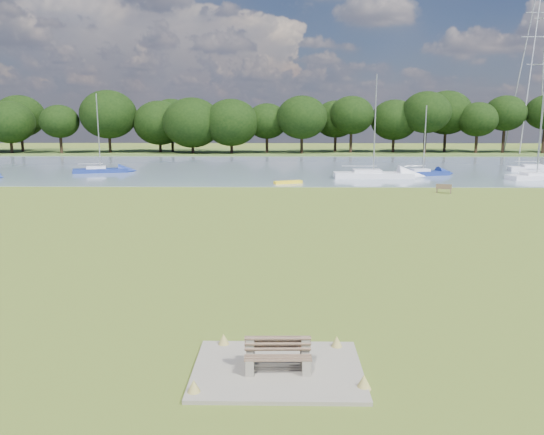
{
  "coord_description": "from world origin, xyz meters",
  "views": [
    {
      "loc": [
        0.07,
        -26.27,
        6.21
      ],
      "look_at": [
        -0.35,
        -2.0,
        1.67
      ],
      "focal_mm": 35.0,
      "sensor_mm": 36.0,
      "label": 1
    }
  ],
  "objects_px": {
    "riverbank_bench": "(444,189)",
    "sailboat_1": "(100,169)",
    "pylon": "(540,37)",
    "sailboat_2": "(536,167)",
    "bench_pair": "(278,354)",
    "sailboat_0": "(423,171)",
    "kayak": "(288,182)",
    "sailboat_3": "(536,175)",
    "sailboat_5": "(372,173)"
  },
  "relations": [
    {
      "from": "bench_pair",
      "to": "sailboat_1",
      "type": "xyz_separation_m",
      "value": [
        -20.88,
        48.52,
        0.04
      ]
    },
    {
      "from": "riverbank_bench",
      "to": "sailboat_3",
      "type": "height_order",
      "value": "sailboat_3"
    },
    {
      "from": "sailboat_0",
      "to": "sailboat_5",
      "type": "height_order",
      "value": "sailboat_5"
    },
    {
      "from": "bench_pair",
      "to": "sailboat_0",
      "type": "distance_m",
      "value": 48.56
    },
    {
      "from": "pylon",
      "to": "sailboat_1",
      "type": "height_order",
      "value": "pylon"
    },
    {
      "from": "bench_pair",
      "to": "sailboat_1",
      "type": "relative_size",
      "value": 0.19
    },
    {
      "from": "kayak",
      "to": "pylon",
      "type": "relative_size",
      "value": 0.09
    },
    {
      "from": "kayak",
      "to": "sailboat_2",
      "type": "xyz_separation_m",
      "value": [
        29.6,
        12.68,
        0.35
      ]
    },
    {
      "from": "bench_pair",
      "to": "pylon",
      "type": "relative_size",
      "value": 0.05
    },
    {
      "from": "bench_pair",
      "to": "sailboat_3",
      "type": "relative_size",
      "value": 0.21
    },
    {
      "from": "kayak",
      "to": "sailboat_2",
      "type": "distance_m",
      "value": 32.21
    },
    {
      "from": "sailboat_3",
      "to": "sailboat_5",
      "type": "distance_m",
      "value": 16.72
    },
    {
      "from": "riverbank_bench",
      "to": "sailboat_3",
      "type": "bearing_deg",
      "value": 62.09
    },
    {
      "from": "sailboat_2",
      "to": "pylon",
      "type": "bearing_deg",
      "value": 71.82
    },
    {
      "from": "sailboat_0",
      "to": "sailboat_5",
      "type": "relative_size",
      "value": 0.71
    },
    {
      "from": "pylon",
      "to": "kayak",
      "type": "bearing_deg",
      "value": -133.95
    },
    {
      "from": "pylon",
      "to": "sailboat_5",
      "type": "bearing_deg",
      "value": -130.9
    },
    {
      "from": "pylon",
      "to": "sailboat_1",
      "type": "distance_m",
      "value": 77.1
    },
    {
      "from": "pylon",
      "to": "sailboat_2",
      "type": "bearing_deg",
      "value": -113.56
    },
    {
      "from": "sailboat_3",
      "to": "sailboat_5",
      "type": "xyz_separation_m",
      "value": [
        -16.69,
        0.97,
        0.1
      ]
    },
    {
      "from": "sailboat_0",
      "to": "sailboat_5",
      "type": "bearing_deg",
      "value": -174.43
    },
    {
      "from": "sailboat_1",
      "to": "riverbank_bench",
      "type": "bearing_deg",
      "value": -41.86
    },
    {
      "from": "kayak",
      "to": "sailboat_5",
      "type": "bearing_deg",
      "value": 8.03
    },
    {
      "from": "sailboat_1",
      "to": "sailboat_2",
      "type": "height_order",
      "value": "sailboat_2"
    },
    {
      "from": "kayak",
      "to": "sailboat_3",
      "type": "bearing_deg",
      "value": -12.75
    },
    {
      "from": "riverbank_bench",
      "to": "sailboat_3",
      "type": "xyz_separation_m",
      "value": [
        12.58,
        10.33,
        0.07
      ]
    },
    {
      "from": "riverbank_bench",
      "to": "sailboat_1",
      "type": "xyz_separation_m",
      "value": [
        -34.68,
        16.24,
        0.1
      ]
    },
    {
      "from": "kayak",
      "to": "pylon",
      "type": "bearing_deg",
      "value": 23.95
    },
    {
      "from": "sailboat_1",
      "to": "sailboat_0",
      "type": "bearing_deg",
      "value": -20.74
    },
    {
      "from": "kayak",
      "to": "bench_pair",
      "type": "bearing_deg",
      "value": -113.21
    },
    {
      "from": "bench_pair",
      "to": "pylon",
      "type": "xyz_separation_m",
      "value": [
        44.7,
        84.0,
        19.65
      ]
    },
    {
      "from": "bench_pair",
      "to": "sailboat_2",
      "type": "distance_m",
      "value": 59.4
    },
    {
      "from": "pylon",
      "to": "bench_pair",
      "type": "bearing_deg",
      "value": -118.02
    },
    {
      "from": "bench_pair",
      "to": "pylon",
      "type": "bearing_deg",
      "value": 60.47
    },
    {
      "from": "kayak",
      "to": "sailboat_2",
      "type": "relative_size",
      "value": 0.3
    },
    {
      "from": "bench_pair",
      "to": "sailboat_5",
      "type": "relative_size",
      "value": 0.16
    },
    {
      "from": "sailboat_0",
      "to": "sailboat_2",
      "type": "xyz_separation_m",
      "value": [
        14.75,
        5.08,
        0.05
      ]
    },
    {
      "from": "sailboat_1",
      "to": "sailboat_5",
      "type": "height_order",
      "value": "sailboat_5"
    },
    {
      "from": "sailboat_1",
      "to": "sailboat_2",
      "type": "relative_size",
      "value": 0.97
    },
    {
      "from": "riverbank_bench",
      "to": "sailboat_2",
      "type": "height_order",
      "value": "sailboat_2"
    },
    {
      "from": "bench_pair",
      "to": "kayak",
      "type": "bearing_deg",
      "value": 87.39
    },
    {
      "from": "kayak",
      "to": "sailboat_0",
      "type": "height_order",
      "value": "sailboat_0"
    },
    {
      "from": "riverbank_bench",
      "to": "sailboat_1",
      "type": "bearing_deg",
      "value": 177.61
    },
    {
      "from": "pylon",
      "to": "sailboat_0",
      "type": "height_order",
      "value": "pylon"
    },
    {
      "from": "kayak",
      "to": "sailboat_5",
      "type": "relative_size",
      "value": 0.26
    },
    {
      "from": "bench_pair",
      "to": "sailboat_5",
      "type": "bearing_deg",
      "value": 75.95
    },
    {
      "from": "sailboat_3",
      "to": "pylon",
      "type": "bearing_deg",
      "value": 49.98
    },
    {
      "from": "riverbank_bench",
      "to": "sailboat_1",
      "type": "height_order",
      "value": "sailboat_1"
    },
    {
      "from": "sailboat_1",
      "to": "kayak",
      "type": "bearing_deg",
      "value": -41.88
    },
    {
      "from": "bench_pair",
      "to": "sailboat_2",
      "type": "bearing_deg",
      "value": 57.77
    }
  ]
}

